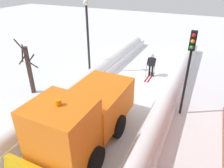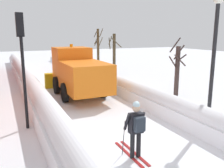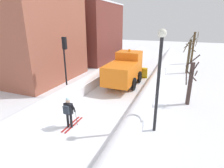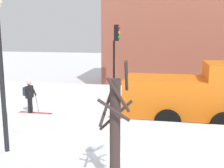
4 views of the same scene
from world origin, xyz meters
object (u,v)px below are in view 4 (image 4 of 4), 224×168
skier (29,94)px  bare_tree_near (115,132)px  traffic_light_pole (116,49)px  street_lamp (0,57)px  plow_truck (195,95)px

skier → bare_tree_near: 8.35m
traffic_light_pole → street_lamp: (7.25, -2.63, 0.17)m
plow_truck → skier: plow_truck is taller
plow_truck → skier: size_ratio=3.31×
plow_truck → traffic_light_pole: traffic_light_pole is taller
traffic_light_pole → plow_truck: bearing=49.9°
street_lamp → bare_tree_near: 4.87m
plow_truck → traffic_light_pole: 5.63m
skier → street_lamp: 5.23m
skier → street_lamp: bearing=17.1°
street_lamp → traffic_light_pole: bearing=160.0°
traffic_light_pole → bare_tree_near: 9.22m
plow_truck → traffic_light_pole: bearing=-130.1°
traffic_light_pole → bare_tree_near: (8.95, 1.60, -1.55)m
traffic_light_pole → street_lamp: street_lamp is taller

